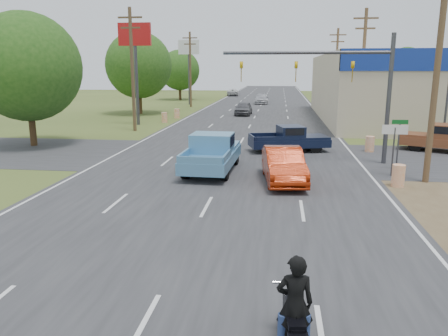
# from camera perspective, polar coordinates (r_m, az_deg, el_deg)

# --- Properties ---
(ground) EXTENTS (200.00, 200.00, 0.00)m
(ground) POSITION_cam_1_polar(r_m,az_deg,el_deg) (9.62, -10.63, -19.73)
(ground) COLOR #3F4E1F
(ground) RESTS_ON ground
(main_road) EXTENTS (15.00, 180.00, 0.02)m
(main_road) POSITION_cam_1_polar(r_m,az_deg,el_deg) (48.04, 4.02, 6.65)
(main_road) COLOR #2D2D30
(main_road) RESTS_ON ground
(cross_road) EXTENTS (120.00, 10.00, 0.02)m
(cross_road) POSITION_cam_1_polar(r_m,az_deg,el_deg) (26.33, 1.28, 1.57)
(cross_road) COLOR #2D2D30
(cross_road) RESTS_ON ground
(utility_pole_1) EXTENTS (2.00, 0.28, 10.00)m
(utility_pole_1) POSITION_cam_1_polar(r_m,az_deg,el_deg) (21.79, 26.12, 12.00)
(utility_pole_1) COLOR #4C3823
(utility_pole_1) RESTS_ON ground
(utility_pole_2) EXTENTS (2.00, 0.28, 10.00)m
(utility_pole_2) POSITION_cam_1_polar(r_m,az_deg,el_deg) (39.29, 17.67, 12.48)
(utility_pole_2) COLOR #4C3823
(utility_pole_2) RESTS_ON ground
(utility_pole_3) EXTENTS (2.00, 0.28, 10.00)m
(utility_pole_3) POSITION_cam_1_polar(r_m,az_deg,el_deg) (57.10, 14.44, 12.59)
(utility_pole_3) COLOR #4C3823
(utility_pole_3) RESTS_ON ground
(utility_pole_5) EXTENTS (2.00, 0.28, 10.00)m
(utility_pole_5) POSITION_cam_1_polar(r_m,az_deg,el_deg) (37.70, -11.91, 12.81)
(utility_pole_5) COLOR #4C3823
(utility_pole_5) RESTS_ON ground
(utility_pole_6) EXTENTS (2.00, 0.28, 10.00)m
(utility_pole_6) POSITION_cam_1_polar(r_m,az_deg,el_deg) (60.91, -4.42, 12.94)
(utility_pole_6) COLOR #4C3823
(utility_pole_6) RESTS_ON ground
(tree_0) EXTENTS (7.14, 7.14, 8.84)m
(tree_0) POSITION_cam_1_polar(r_m,az_deg,el_deg) (32.31, -24.38, 11.92)
(tree_0) COLOR #422D19
(tree_0) RESTS_ON ground
(tree_1) EXTENTS (7.56, 7.56, 9.36)m
(tree_1) POSITION_cam_1_polar(r_m,az_deg,el_deg) (52.25, -11.10, 13.05)
(tree_1) COLOR #422D19
(tree_1) RESTS_ON ground
(tree_2) EXTENTS (6.72, 6.72, 8.32)m
(tree_2) POSITION_cam_1_polar(r_m,az_deg,el_deg) (75.59, -5.82, 12.60)
(tree_2) COLOR #422D19
(tree_2) RESTS_ON ground
(tree_5) EXTENTS (7.98, 7.98, 9.88)m
(tree_5) POSITION_cam_1_polar(r_m,az_deg,el_deg) (106.27, 22.66, 12.25)
(tree_5) COLOR #422D19
(tree_5) RESTS_ON ground
(tree_6) EXTENTS (8.82, 8.82, 10.92)m
(tree_6) POSITION_cam_1_polar(r_m,az_deg,el_deg) (107.76, -10.73, 13.32)
(tree_6) COLOR #422D19
(tree_6) RESTS_ON ground
(barrel_0) EXTENTS (0.56, 0.56, 1.00)m
(barrel_0) POSITION_cam_1_polar(r_m,az_deg,el_deg) (20.92, 21.81, -0.94)
(barrel_0) COLOR orange
(barrel_0) RESTS_ON ground
(barrel_1) EXTENTS (0.56, 0.56, 1.00)m
(barrel_1) POSITION_cam_1_polar(r_m,az_deg,el_deg) (29.14, 18.50, 2.98)
(barrel_1) COLOR orange
(barrel_1) RESTS_ON ground
(barrel_2) EXTENTS (0.56, 0.56, 1.00)m
(barrel_2) POSITION_cam_1_polar(r_m,az_deg,el_deg) (43.40, -7.78, 6.55)
(barrel_2) COLOR orange
(barrel_2) RESTS_ON ground
(barrel_3) EXTENTS (0.56, 0.56, 1.00)m
(barrel_3) POSITION_cam_1_polar(r_m,az_deg,el_deg) (47.19, -6.18, 7.09)
(barrel_3) COLOR orange
(barrel_3) RESTS_ON ground
(pole_sign_left_near) EXTENTS (3.00, 0.35, 9.20)m
(pole_sign_left_near) POSITION_cam_1_polar(r_m,az_deg,el_deg) (41.86, -11.54, 15.34)
(pole_sign_left_near) COLOR #3F3F44
(pole_sign_left_near) RESTS_ON ground
(pole_sign_left_far) EXTENTS (3.00, 0.35, 9.20)m
(pole_sign_left_far) POSITION_cam_1_polar(r_m,az_deg,el_deg) (65.06, -4.61, 14.56)
(pole_sign_left_far) COLOR #3F3F44
(pole_sign_left_far) RESTS_ON ground
(lane_sign) EXTENTS (1.20, 0.08, 2.52)m
(lane_sign) POSITION_cam_1_polar(r_m,az_deg,el_deg) (22.62, 21.36, 3.69)
(lane_sign) COLOR #3F3F44
(lane_sign) RESTS_ON ground
(street_name_sign) EXTENTS (0.80, 0.08, 2.61)m
(street_name_sign) POSITION_cam_1_polar(r_m,az_deg,el_deg) (24.25, 21.84, 3.51)
(street_name_sign) COLOR #3F3F44
(street_name_sign) RESTS_ON ground
(signal_mast) EXTENTS (9.12, 0.40, 7.00)m
(signal_mast) POSITION_cam_1_polar(r_m,az_deg,el_deg) (24.89, 14.82, 11.61)
(signal_mast) COLOR #3F3F44
(signal_mast) RESTS_ON ground
(red_convertible) EXTENTS (2.24, 4.97, 1.58)m
(red_convertible) POSITION_cam_1_polar(r_m,az_deg,el_deg) (20.35, 7.77, 0.35)
(red_convertible) COLOR #9B2207
(red_convertible) RESTS_ON ground
(motorcycle) EXTENTS (0.67, 2.18, 1.10)m
(motorcycle) POSITION_cam_1_polar(r_m,az_deg,el_deg) (8.53, 9.14, -20.45)
(motorcycle) COLOR black
(motorcycle) RESTS_ON ground
(rider) EXTENTS (0.72, 0.52, 1.86)m
(rider) POSITION_cam_1_polar(r_m,az_deg,el_deg) (8.34, 9.20, -17.70)
(rider) COLOR black
(rider) RESTS_ON ground
(blue_pickup) EXTENTS (2.47, 5.92, 1.94)m
(blue_pickup) POSITION_cam_1_polar(r_m,az_deg,el_deg) (22.42, -1.52, 2.10)
(blue_pickup) COLOR black
(blue_pickup) RESTS_ON ground
(navy_pickup) EXTENTS (5.28, 3.14, 1.64)m
(navy_pickup) POSITION_cam_1_polar(r_m,az_deg,el_deg) (28.04, 8.72, 3.81)
(navy_pickup) COLOR black
(navy_pickup) RESTS_ON ground
(brown_pickup) EXTENTS (5.61, 3.98, 1.74)m
(brown_pickup) POSITION_cam_1_polar(r_m,az_deg,el_deg) (30.98, 26.64, 3.54)
(brown_pickup) COLOR black
(brown_pickup) RESTS_ON ground
(distant_car_grey) EXTENTS (1.88, 4.49, 1.52)m
(distant_car_grey) POSITION_cam_1_polar(r_m,az_deg,el_deg) (50.20, 2.56, 7.79)
(distant_car_grey) COLOR #56565A
(distant_car_grey) RESTS_ON ground
(distant_car_silver) EXTENTS (2.22, 5.09, 1.46)m
(distant_car_silver) POSITION_cam_1_polar(r_m,az_deg,el_deg) (66.98, 4.88, 8.99)
(distant_car_silver) COLOR #B2B2B7
(distant_car_silver) RESTS_ON ground
(distant_car_white) EXTENTS (2.56, 4.89, 1.31)m
(distant_car_white) POSITION_cam_1_polar(r_m,az_deg,el_deg) (86.69, 1.15, 9.84)
(distant_car_white) COLOR silver
(distant_car_white) RESTS_ON ground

